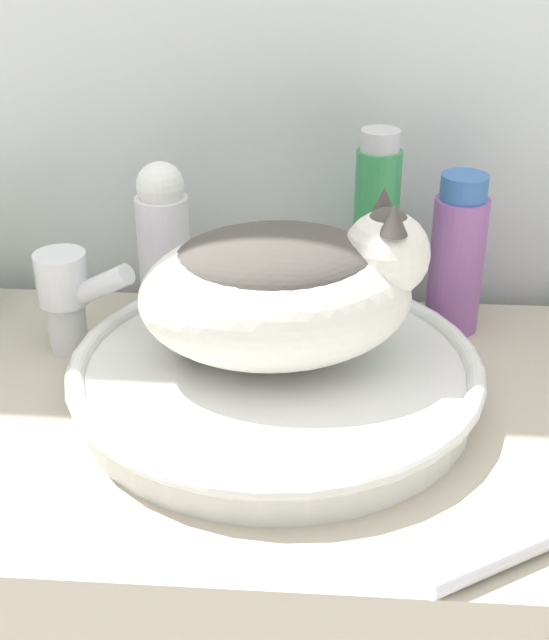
{
  "coord_description": "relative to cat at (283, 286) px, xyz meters",
  "views": [
    {
      "loc": [
        0.04,
        -0.51,
        1.39
      ],
      "look_at": [
        -0.01,
        0.26,
        0.97
      ],
      "focal_mm": 50.0,
      "sensor_mm": 36.0,
      "label": 1
    }
  ],
  "objects": [
    {
      "name": "sink_basin",
      "position": [
        -0.01,
        -0.0,
        -0.1
      ],
      "size": [
        0.43,
        0.43,
        0.05
      ],
      "color": "silver",
      "rests_on": "vanity_counter"
    },
    {
      "name": "cat",
      "position": [
        0.0,
        0.0,
        0.0
      ],
      "size": [
        0.3,
        0.27,
        0.17
      ],
      "rotation": [
        0.0,
        0.0,
        0.16
      ],
      "color": "silver",
      "rests_on": "sink_basin"
    },
    {
      "name": "cream_tube",
      "position": [
        0.2,
        -0.23,
        -0.12
      ],
      "size": [
        0.16,
        0.11,
        0.03
      ],
      "rotation": [
        0.0,
        0.0,
        0.56
      ],
      "color": "silver",
      "rests_on": "vanity_counter"
    },
    {
      "name": "mouthwash_bottle",
      "position": [
        0.19,
        0.17,
        -0.04
      ],
      "size": [
        0.06,
        0.06,
        0.19
      ],
      "color": "#93569E",
      "rests_on": "vanity_counter"
    },
    {
      "name": "faucet",
      "position": [
        -0.25,
        0.08,
        -0.06
      ],
      "size": [
        0.12,
        0.07,
        0.12
      ],
      "rotation": [
        0.0,
        0.0,
        -0.34
      ],
      "color": "silver",
      "rests_on": "vanity_counter"
    },
    {
      "name": "shampoo_bottle_tall",
      "position": [
        0.1,
        0.17,
        -0.01
      ],
      "size": [
        0.05,
        0.05,
        0.24
      ],
      "color": "#338C4C",
      "rests_on": "vanity_counter"
    },
    {
      "name": "wall_back",
      "position": [
        0.0,
        0.29,
        0.2
      ],
      "size": [
        8.0,
        0.05,
        2.4
      ],
      "color": "silver",
      "rests_on": "ground_plane"
    },
    {
      "name": "lotion_bottle_white",
      "position": [
        -0.15,
        0.17,
        -0.03
      ],
      "size": [
        0.06,
        0.06,
        0.2
      ],
      "color": "silver",
      "rests_on": "vanity_counter"
    }
  ]
}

